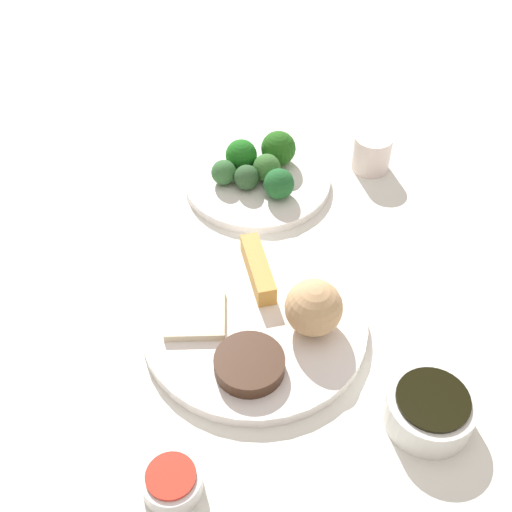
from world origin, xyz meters
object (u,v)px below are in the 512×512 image
at_px(main_plate, 254,324).
at_px(teacup, 372,153).
at_px(broccoli_plate, 257,181).
at_px(soy_sauce_bowl, 429,410).
at_px(sauce_ramekin_sweet_and_sour, 172,482).

xyz_separation_m(main_plate, teacup, (-0.07, -0.37, 0.02)).
bearing_deg(main_plate, teacup, -100.19).
bearing_deg(main_plate, broccoli_plate, -71.41).
height_order(broccoli_plate, soy_sauce_bowl, soy_sauce_bowl).
xyz_separation_m(broccoli_plate, soy_sauce_bowl, (-0.32, 0.32, 0.01)).
xyz_separation_m(broccoli_plate, sauce_ramekin_sweet_and_sour, (-0.08, 0.49, 0.01)).
bearing_deg(teacup, main_plate, 79.81).
bearing_deg(teacup, soy_sauce_bowl, 110.70).
xyz_separation_m(main_plate, broccoli_plate, (0.09, -0.27, -0.00)).
distance_m(broccoli_plate, soy_sauce_bowl, 0.45).
height_order(soy_sauce_bowl, sauce_ramekin_sweet_and_sour, soy_sauce_bowl).
xyz_separation_m(sauce_ramekin_sweet_and_sour, teacup, (-0.07, -0.59, 0.02)).
bearing_deg(teacup, sauce_ramekin_sweet_and_sour, 82.82).
bearing_deg(sauce_ramekin_sweet_and_sour, teacup, -97.18).
height_order(sauce_ramekin_sweet_and_sour, teacup, teacup).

